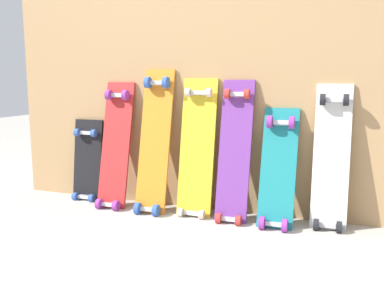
# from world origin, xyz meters

# --- Properties ---
(ground_plane) EXTENTS (12.00, 12.00, 0.00)m
(ground_plane) POSITION_xyz_m (0.00, 0.00, 0.00)
(ground_plane) COLOR #B2AAA0
(plywood_wall_panel) EXTENTS (2.57, 0.04, 1.44)m
(plywood_wall_panel) POSITION_xyz_m (0.00, 0.07, 0.72)
(plywood_wall_panel) COLOR tan
(plywood_wall_panel) RESTS_ON ground
(skateboard_black) EXTENTS (0.21, 0.14, 0.61)m
(skateboard_black) POSITION_xyz_m (-0.78, -0.00, 0.24)
(skateboard_black) COLOR black
(skateboard_black) RESTS_ON ground
(skateboard_red) EXTENTS (0.19, 0.26, 0.86)m
(skateboard_red) POSITION_xyz_m (-0.52, -0.06, 0.36)
(skateboard_red) COLOR #B22626
(skateboard_red) RESTS_ON ground
(skateboard_orange) EXTENTS (0.20, 0.27, 0.93)m
(skateboard_orange) POSITION_xyz_m (-0.25, -0.07, 0.40)
(skateboard_orange) COLOR orange
(skateboard_orange) RESTS_ON ground
(skateboard_yellow) EXTENTS (0.21, 0.22, 0.88)m
(skateboard_yellow) POSITION_xyz_m (0.02, -0.04, 0.37)
(skateboard_yellow) COLOR gold
(skateboard_yellow) RESTS_ON ground
(skateboard_purple) EXTENTS (0.19, 0.26, 0.88)m
(skateboard_purple) POSITION_xyz_m (0.26, -0.06, 0.37)
(skateboard_purple) COLOR #6B338C
(skateboard_purple) RESTS_ON ground
(skateboard_teal) EXTENTS (0.20, 0.28, 0.71)m
(skateboard_teal) POSITION_xyz_m (0.51, -0.08, 0.29)
(skateboard_teal) COLOR #197A7F
(skateboard_teal) RESTS_ON ground
(skateboard_white) EXTENTS (0.19, 0.19, 0.85)m
(skateboard_white) POSITION_xyz_m (0.79, -0.03, 0.36)
(skateboard_white) COLOR silver
(skateboard_white) RESTS_ON ground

